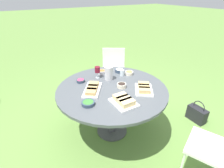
{
  "coord_description": "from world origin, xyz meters",
  "views": [
    {
      "loc": [
        -1.71,
        1.03,
        1.89
      ],
      "look_at": [
        0.0,
        0.0,
        0.81
      ],
      "focal_mm": 28.0,
      "sensor_mm": 36.0,
      "label": 1
    }
  ],
  "objects": [
    {
      "name": "bowl_dip_cream",
      "position": [
        0.38,
        -0.36,
        0.77
      ],
      "size": [
        0.14,
        0.14,
        0.05
      ],
      "color": "#334256",
      "rests_on": "dining_table"
    },
    {
      "name": "chair_near_left",
      "position": [
        -1.22,
        -0.53,
        0.52
      ],
      "size": [
        0.56,
        0.57,
        0.89
      ],
      "color": "white",
      "rests_on": "ground_plane"
    },
    {
      "name": "bowl_fries",
      "position": [
        0.23,
        -0.44,
        0.77
      ],
      "size": [
        0.12,
        0.12,
        0.05
      ],
      "color": "beige",
      "rests_on": "dining_table"
    },
    {
      "name": "handbag",
      "position": [
        -0.5,
        -1.3,
        0.13
      ],
      "size": [
        0.3,
        0.14,
        0.37
      ],
      "color": "#232328",
      "rests_on": "ground_plane"
    },
    {
      "name": "platter_bread_main",
      "position": [
        -0.27,
        -0.32,
        0.78
      ],
      "size": [
        0.38,
        0.36,
        0.07
      ],
      "color": "white",
      "rests_on": "dining_table"
    },
    {
      "name": "bowl_dip_red",
      "position": [
        0.37,
        0.29,
        0.77
      ],
      "size": [
        0.11,
        0.11,
        0.04
      ],
      "color": "#334256",
      "rests_on": "dining_table"
    },
    {
      "name": "bowl_olives",
      "position": [
        -0.05,
        -0.12,
        0.78
      ],
      "size": [
        0.12,
        0.12,
        0.05
      ],
      "color": "beige",
      "rests_on": "dining_table"
    },
    {
      "name": "dining_table",
      "position": [
        0.0,
        0.0,
        0.66
      ],
      "size": [
        1.46,
        1.46,
        0.75
      ],
      "color": "#4C4C51",
      "rests_on": "ground_plane"
    },
    {
      "name": "cup_water_near",
      "position": [
        0.25,
        -0.32,
        0.79
      ],
      "size": [
        0.06,
        0.06,
        0.09
      ],
      "color": "silver",
      "rests_on": "dining_table"
    },
    {
      "name": "water_pitcher",
      "position": [
        0.24,
        -0.09,
        0.85
      ],
      "size": [
        0.13,
        0.12,
        0.2
      ],
      "color": "silver",
      "rests_on": "dining_table"
    },
    {
      "name": "wine_glass",
      "position": [
        0.37,
        0.02,
        0.87
      ],
      "size": [
        0.08,
        0.08,
        0.17
      ],
      "color": "silver",
      "rests_on": "dining_table"
    },
    {
      "name": "ground_plane",
      "position": [
        0.0,
        0.0,
        0.0
      ],
      "size": [
        40.0,
        40.0,
        0.0
      ],
      "primitive_type": "plane",
      "color": "#668E42"
    },
    {
      "name": "platter_sandwich_side",
      "position": [
        0.07,
        0.25,
        0.77
      ],
      "size": [
        0.43,
        0.39,
        0.06
      ],
      "color": "white",
      "rests_on": "dining_table"
    },
    {
      "name": "bowl_salad",
      "position": [
        -0.19,
        0.43,
        0.77
      ],
      "size": [
        0.15,
        0.15,
        0.04
      ],
      "color": "#334256",
      "rests_on": "dining_table"
    },
    {
      "name": "platter_charcuterie",
      "position": [
        -0.37,
        0.07,
        0.78
      ],
      "size": [
        0.3,
        0.25,
        0.08
      ],
      "color": "white",
      "rests_on": "dining_table"
    },
    {
      "name": "bowl_roasted_veg",
      "position": [
        0.45,
        -0.09,
        0.78
      ],
      "size": [
        0.12,
        0.12,
        0.06
      ],
      "color": "silver",
      "rests_on": "dining_table"
    },
    {
      "name": "chair_near_right",
      "position": [
        1.02,
        -0.65,
        0.52
      ],
      "size": [
        0.59,
        0.6,
        0.89
      ],
      "color": "white",
      "rests_on": "ground_plane"
    }
  ]
}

